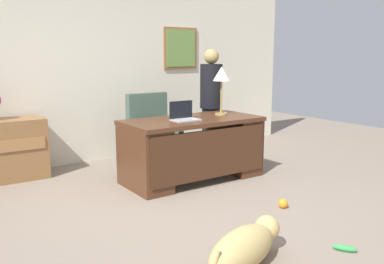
{
  "coord_description": "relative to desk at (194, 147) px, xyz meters",
  "views": [
    {
      "loc": [
        -2.33,
        -3.24,
        1.54
      ],
      "look_at": [
        0.1,
        0.3,
        0.75
      ],
      "focal_mm": 39.38,
      "sensor_mm": 36.0,
      "label": 1
    }
  ],
  "objects": [
    {
      "name": "desk",
      "position": [
        0.0,
        0.0,
        0.0
      ],
      "size": [
        1.71,
        0.82,
        0.77
      ],
      "color": "#4C2B19",
      "rests_on": "ground_plane"
    },
    {
      "name": "person_standing",
      "position": [
        0.77,
        0.68,
        0.42
      ],
      "size": [
        0.32,
        0.32,
        1.62
      ],
      "color": "#262323",
      "rests_on": "ground_plane"
    },
    {
      "name": "armchair",
      "position": [
        -0.09,
        0.86,
        0.05
      ],
      "size": [
        0.6,
        0.59,
        1.01
      ],
      "color": "#475B4C",
      "rests_on": "ground_plane"
    },
    {
      "name": "dog_lying",
      "position": [
        -0.94,
        -2.02,
        -0.26
      ],
      "size": [
        0.88,
        0.51,
        0.3
      ],
      "color": "tan",
      "rests_on": "ground_plane"
    },
    {
      "name": "ground_plane",
      "position": [
        -0.55,
        -0.93,
        -0.42
      ],
      "size": [
        12.0,
        12.0,
        0.0
      ],
      "primitive_type": "plane",
      "color": "gray"
    },
    {
      "name": "dog_toy_bone",
      "position": [
        -0.12,
        -2.29,
        -0.39
      ],
      "size": [
        0.15,
        0.19,
        0.05
      ],
      "primitive_type": "ellipsoid",
      "rotation": [
        0.0,
        0.0,
        5.3
      ],
      "color": "green",
      "rests_on": "ground_plane"
    },
    {
      "name": "dog_toy_ball",
      "position": [
        0.19,
        -1.33,
        -0.37
      ],
      "size": [
        0.1,
        0.1,
        0.1
      ],
      "primitive_type": "sphere",
      "color": "orange",
      "rests_on": "ground_plane"
    },
    {
      "name": "desk_lamp",
      "position": [
        0.49,
        0.09,
        0.84
      ],
      "size": [
        0.22,
        0.22,
        0.62
      ],
      "color": "#9E8447",
      "rests_on": "desk"
    },
    {
      "name": "laptop",
      "position": [
        -0.15,
        -0.01,
        0.41
      ],
      "size": [
        0.32,
        0.22,
        0.22
      ],
      "color": "#B2B5BA",
      "rests_on": "desk"
    },
    {
      "name": "back_wall",
      "position": [
        -0.54,
        1.67,
        0.94
      ],
      "size": [
        7.0,
        0.16,
        2.7
      ],
      "color": "beige",
      "rests_on": "ground_plane"
    }
  ]
}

